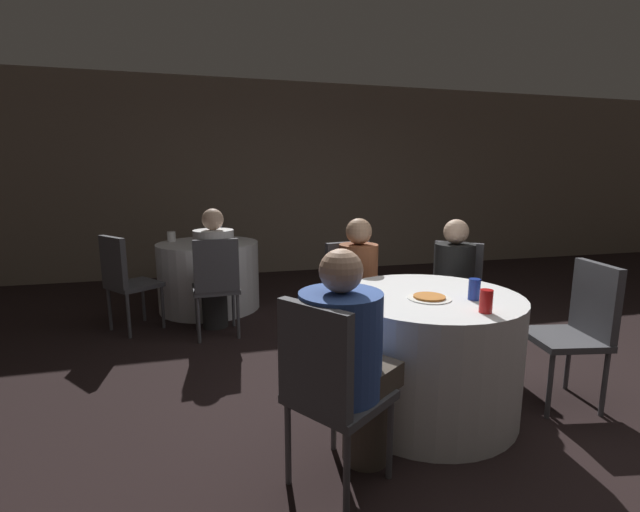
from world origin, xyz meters
TOP-DOWN VIEW (x-y plane):
  - ground_plane at (0.00, 0.00)m, footprint 16.00×16.00m
  - wall_back at (0.00, 4.30)m, footprint 16.00×0.06m
  - table_near at (-0.19, 0.10)m, footprint 1.10×1.10m
  - table_far at (-1.48, 2.59)m, footprint 1.08×1.08m
  - chair_near_north at (-0.36, 1.05)m, footprint 0.46×0.47m
  - chair_near_southwest at (-0.98, -0.45)m, footprint 0.56×0.56m
  - chair_near_east at (0.76, -0.07)m, footprint 0.47×0.47m
  - chair_near_northeast at (0.44, 0.83)m, footprint 0.56×0.56m
  - chair_far_southwest at (-2.23, 2.01)m, footprint 0.56×0.56m
  - chair_far_south at (-1.42, 1.64)m, footprint 0.43×0.43m
  - person_black_shirt at (0.33, 0.70)m, footprint 0.44×0.45m
  - person_floral_shirt at (-0.33, 0.88)m, footprint 0.34×0.49m
  - person_white_shirt at (-1.43, 1.80)m, footprint 0.37×0.52m
  - person_blue_shirt at (-0.85, -0.36)m, footprint 0.51×0.49m
  - pizza_plate_near at (-0.24, 0.02)m, footprint 0.25×0.25m
  - soda_can_blue at (-0.00, -0.06)m, footprint 0.07×0.07m
  - soda_can_red at (-0.08, -0.29)m, footprint 0.07×0.07m
  - bottle_far at (-1.38, 2.22)m, footprint 0.09×0.09m
  - cup_far at (-1.87, 2.77)m, footprint 0.09×0.09m

SIDE VIEW (x-z plane):
  - ground_plane at x=0.00m, z-range 0.00..0.00m
  - table_near at x=-0.19m, z-range 0.00..0.73m
  - table_far at x=-1.48m, z-range 0.00..0.73m
  - chair_near_north at x=-0.36m, z-range 0.09..0.99m
  - chair_near_southwest at x=-0.98m, z-range 0.09..0.99m
  - chair_near_east at x=0.76m, z-range 0.09..0.99m
  - chair_near_northeast at x=0.44m, z-range 0.09..0.99m
  - chair_far_southwest at x=-2.23m, z-range 0.09..0.99m
  - chair_far_south at x=-1.42m, z-range 0.09..0.99m
  - person_black_shirt at x=0.33m, z-range 0.00..1.11m
  - person_floral_shirt at x=-0.33m, z-range 0.00..1.11m
  - person_blue_shirt at x=-0.85m, z-range 0.02..1.14m
  - person_white_shirt at x=-1.43m, z-range 0.01..1.17m
  - pizza_plate_near at x=-0.24m, z-range 0.73..0.75m
  - cup_far at x=-1.87m, z-range 0.73..0.84m
  - soda_can_blue at x=0.00m, z-range 0.73..0.85m
  - soda_can_red at x=-0.08m, z-range 0.73..0.85m
  - bottle_far at x=-1.38m, z-range 0.73..0.95m
  - wall_back at x=0.00m, z-range 0.00..2.80m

